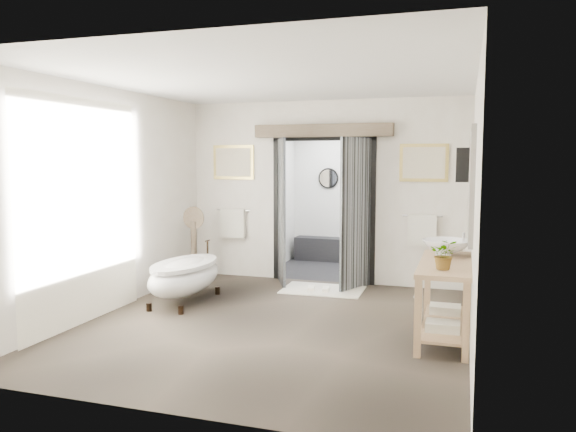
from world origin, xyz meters
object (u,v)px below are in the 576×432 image
object	(u,v)px
clawfoot_tub	(185,276)
rug	(323,290)
vanity	(442,293)
basin	(446,248)

from	to	relation	value
clawfoot_tub	rug	world-z (taller)	clawfoot_tub
clawfoot_tub	rug	distance (m)	2.11
clawfoot_tub	vanity	bearing A→B (deg)	-8.39
clawfoot_tub	vanity	world-z (taller)	vanity
rug	vanity	bearing A→B (deg)	-44.61
clawfoot_tub	basin	xyz separation A→B (m)	(3.46, -0.10, 0.57)
vanity	rug	xyz separation A→B (m)	(-1.80, 1.78, -0.50)
vanity	basin	bearing A→B (deg)	88.15
vanity	basin	distance (m)	0.60
clawfoot_tub	rug	bearing A→B (deg)	37.66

